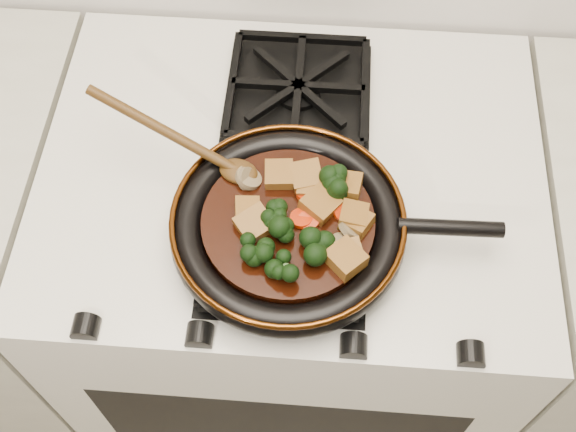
{
  "coord_description": "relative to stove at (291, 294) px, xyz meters",
  "views": [
    {
      "loc": [
        0.04,
        1.07,
        1.79
      ],
      "look_at": [
        0.0,
        1.56,
        0.97
      ],
      "focal_mm": 45.0,
      "sensor_mm": 36.0,
      "label": 1
    }
  ],
  "objects": [
    {
      "name": "mushroom_slice_4",
      "position": [
        -0.06,
        -0.07,
        0.52
      ],
      "size": [
        0.05,
        0.05,
        0.02
      ],
      "primitive_type": "cylinder",
      "rotation": [
        0.45,
        0.0,
        1.91
      ],
      "color": "olive",
      "rests_on": "braising_sauce"
    },
    {
      "name": "tofu_cube_3",
      "position": [
        0.02,
        -0.06,
        0.52
      ],
      "size": [
        0.05,
        0.05,
        0.03
      ],
      "primitive_type": "cube",
      "rotation": [
        -0.08,
        -0.09,
        1.82
      ],
      "color": "brown",
      "rests_on": "braising_sauce"
    },
    {
      "name": "tofu_cube_9",
      "position": [
        -0.04,
        -0.14,
        0.52
      ],
      "size": [
        0.06,
        0.06,
        0.03
      ],
      "primitive_type": "cube",
      "rotation": [
        -0.09,
        -0.1,
        2.24
      ],
      "color": "brown",
      "rests_on": "braising_sauce"
    },
    {
      "name": "stove",
      "position": [
        0.0,
        0.0,
        0.0
      ],
      "size": [
        0.76,
        0.6,
        0.9
      ],
      "primitive_type": "cube",
      "color": "silver",
      "rests_on": "ground"
    },
    {
      "name": "broccoli_floret_0",
      "position": [
        -0.03,
        -0.18,
        0.52
      ],
      "size": [
        0.08,
        0.08,
        0.07
      ],
      "primitive_type": null,
      "rotation": [
        -0.21,
        0.11,
        2.75
      ],
      "color": "black",
      "rests_on": "braising_sauce"
    },
    {
      "name": "tofu_cube_1",
      "position": [
        0.1,
        -0.13,
        0.52
      ],
      "size": [
        0.05,
        0.05,
        0.02
      ],
      "primitive_type": "cube",
      "rotation": [
        -0.09,
        0.02,
        1.05
      ],
      "color": "brown",
      "rests_on": "braising_sauce"
    },
    {
      "name": "burner_grate_front",
      "position": [
        0.0,
        -0.14,
        0.46
      ],
      "size": [
        0.23,
        0.23,
        0.03
      ],
      "primitive_type": null,
      "color": "black",
      "rests_on": "stove"
    },
    {
      "name": "wooden_spoon",
      "position": [
        -0.13,
        -0.04,
        0.53
      ],
      "size": [
        0.15,
        0.07,
        0.23
      ],
      "rotation": [
        0.0,
        0.0,
        2.82
      ],
      "color": "#432A0E",
      "rests_on": "braising_sauce"
    },
    {
      "name": "tofu_cube_4",
      "position": [
        -0.01,
        -0.06,
        0.52
      ],
      "size": [
        0.04,
        0.04,
        0.02
      ],
      "primitive_type": "cube",
      "rotation": [
        0.06,
        -0.03,
        0.08
      ],
      "color": "brown",
      "rests_on": "braising_sauce"
    },
    {
      "name": "broccoli_floret_4",
      "position": [
        -0.01,
        -0.13,
        0.52
      ],
      "size": [
        0.09,
        0.09,
        0.06
      ],
      "primitive_type": null,
      "rotation": [
        0.22,
        0.03,
        0.61
      ],
      "color": "black",
      "rests_on": "braising_sauce"
    },
    {
      "name": "broccoli_floret_1",
      "position": [
        0.0,
        -0.15,
        0.52
      ],
      "size": [
        0.07,
        0.07,
        0.06
      ],
      "primitive_type": null,
      "rotation": [
        0.06,
        -0.0,
        1.4
      ],
      "color": "black",
      "rests_on": "braising_sauce"
    },
    {
      "name": "broccoli_floret_5",
      "position": [
        0.05,
        -0.08,
        0.52
      ],
      "size": [
        0.08,
        0.07,
        0.06
      ],
      "primitive_type": null,
      "rotation": [
        -0.08,
        -0.04,
        1.34
      ],
      "color": "black",
      "rests_on": "braising_sauce"
    },
    {
      "name": "mushroom_slice_3",
      "position": [
        0.07,
        -0.07,
        0.52
      ],
      "size": [
        0.03,
        0.03,
        0.03
      ],
      "primitive_type": "cylinder",
      "rotation": [
        0.85,
        0.0,
        3.07
      ],
      "color": "olive",
      "rests_on": "braising_sauce"
    },
    {
      "name": "tofu_cube_0",
      "position": [
        -0.05,
        -0.12,
        0.52
      ],
      "size": [
        0.04,
        0.04,
        0.02
      ],
      "primitive_type": "cube",
      "rotation": [
        0.1,
        0.03,
        1.7
      ],
      "color": "brown",
      "rests_on": "braising_sauce"
    },
    {
      "name": "tofu_cube_8",
      "position": [
        0.09,
        -0.12,
        0.52
      ],
      "size": [
        0.04,
        0.05,
        0.03
      ],
      "primitive_type": "cube",
      "rotation": [
        0.06,
        0.12,
        1.43
      ],
      "color": "brown",
      "rests_on": "braising_sauce"
    },
    {
      "name": "tofu_cube_6",
      "position": [
        0.08,
        -0.19,
        0.52
      ],
      "size": [
        0.06,
        0.06,
        0.03
      ],
      "primitive_type": "cube",
      "rotation": [
        0.04,
        0.01,
        2.35
      ],
      "color": "brown",
      "rests_on": "braising_sauce"
    },
    {
      "name": "tofu_cube_5",
      "position": [
        0.05,
        -0.11,
        0.52
      ],
      "size": [
        0.06,
        0.06,
        0.03
      ],
      "primitive_type": "cube",
      "rotation": [
        0.08,
        -0.1,
        2.49
      ],
      "color": "brown",
      "rests_on": "braising_sauce"
    },
    {
      "name": "tofu_cube_2",
      "position": [
        0.09,
        -0.18,
        0.52
      ],
      "size": [
        0.05,
        0.05,
        0.02
      ],
      "primitive_type": "cube",
      "rotation": [
        -0.08,
        -0.05,
        1.88
      ],
      "color": "brown",
      "rests_on": "braising_sauce"
    },
    {
      "name": "mushroom_slice_1",
      "position": [
        0.08,
        -0.16,
        0.52
      ],
      "size": [
        0.05,
        0.05,
        0.03
      ],
      "primitive_type": "cylinder",
      "rotation": [
        0.51,
        0.0,
        2.59
      ],
      "color": "olive",
      "rests_on": "braising_sauce"
    },
    {
      "name": "carrot_coin_2",
      "position": [
        0.08,
        -0.11,
        0.51
      ],
      "size": [
        0.03,
        0.03,
        0.02
      ],
      "primitive_type": "cylinder",
      "rotation": [
        0.32,
        0.3,
        0.0
      ],
      "color": "red",
      "rests_on": "braising_sauce"
    },
    {
      "name": "skillet",
      "position": [
        0.01,
        -0.13,
        0.49
      ],
      "size": [
        0.45,
        0.32,
        0.05
      ],
      "rotation": [
        0.0,
        0.0,
        0.02
      ],
      "color": "black",
      "rests_on": "burner_grate_front"
    },
    {
      "name": "burner_grate_back",
      "position": [
        0.0,
        0.14,
        0.46
      ],
      "size": [
        0.23,
        0.23,
        0.03
      ],
      "primitive_type": null,
      "color": "black",
      "rests_on": "stove"
    },
    {
      "name": "carrot_coin_0",
      "position": [
        0.03,
        -0.09,
        0.51
      ],
      "size": [
        0.03,
        0.03,
        0.02
      ],
      "primitive_type": "cylinder",
      "rotation": [
        -0.22,
        -0.11,
        0.0
      ],
      "color": "red",
      "rests_on": "braising_sauce"
    },
    {
      "name": "tofu_cube_10",
      "position": [
        0.03,
        -0.08,
        0.52
      ],
      "size": [
        0.04,
        0.04,
        0.03
      ],
      "primitive_type": "cube",
      "rotation": [
        -0.12,
        -0.08,
        1.55
      ],
      "color": "brown",
      "rests_on": "braising_sauce"
    },
    {
      "name": "mushroom_slice_2",
      "position": [
        -0.06,
        -0.07,
        0.52
      ],
      "size": [
        0.03,
        0.04,
        0.03
      ],
      "primitive_type": "cylinder",
      "rotation": [
        0.99,
        0.0,
        1.34
      ],
      "color": "olive",
      "rests_on": "braising_sauce"
    },
    {
      "name": "braising_sauce",
      "position": [
        0.0,
        -0.13,
        0.5
      ],
      "size": [
        0.23,
        0.23,
        0.02
      ],
      "primitive_type": "cylinder",
      "color": "black",
      "rests_on": "skillet"
    },
    {
      "name": "mushroom_slice_0",
      "position": [
        0.09,
        -0.14,
        0.52
      ],
      "size": [
        0.04,
        0.04,
        0.03
      ],
      "primitive_type": "cylinder",
      "rotation": [
        0.61,
        0.0,
        1.99
      ],
      "color": "olive",
      "rests_on": "braising_sauce"
    },
    {
      "name": "broccoli_floret_3",
      "position": [
        0.01,
        -0.21,
        0.52
      ],
      "size": [
        0.08,
        0.08,
        0.07
      ],
      "primitive_type": null,
      "rotation": [
        0.0,
        -0.22,
        2.14
      ],
      "color": "black",
      "rests_on": "braising_sauce"
    },
    {
      "name": "carrot_coin_1",
      "position": [
        0.02,
        -0.13,
        0.51
      ],
      "size": [
        0.03,
        0.03,
        0.01
      ],
      "primitive_type": "cylinder",
      "rotation": [
        -0.09,
        -0.03,
        0.0
      ],
      "color": "red",
      "rests_on": "braising_sauce"
    },
    {
      "name": "broccoli_floret_2",
      "position": [
        0.04,
        -0.18,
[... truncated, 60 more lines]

